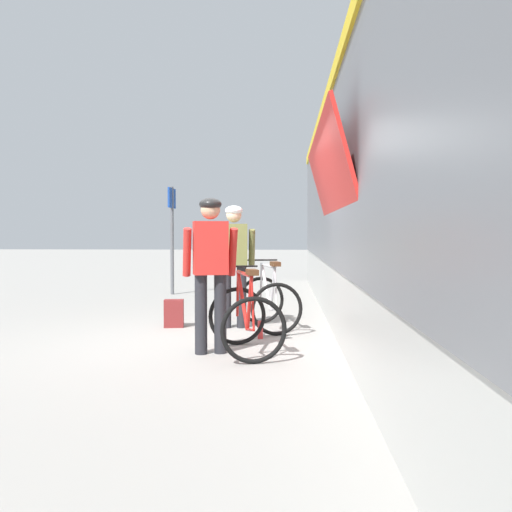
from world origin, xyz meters
TOP-DOWN VIEW (x-y plane):
  - ground_plane at (0.00, 0.00)m, footprint 80.00×80.00m
  - train_car at (3.05, 0.20)m, footprint 3.27×18.20m
  - cyclist_near_in_red at (0.08, -0.60)m, footprint 0.66×0.41m
  - cyclist_far_in_olive at (0.18, 1.16)m, footprint 0.63×0.35m
  - bicycle_near_red at (0.47, -0.59)m, footprint 0.96×1.21m
  - bicycle_far_silver at (0.68, 1.03)m, footprint 0.96×1.21m
  - backpack_on_platform at (-0.70, 1.16)m, footprint 0.30×0.21m
  - water_bottle_near_the_bikes at (0.60, 0.33)m, footprint 0.07×0.07m
  - platform_sign_post at (-1.60, 5.51)m, footprint 0.08×0.70m

SIDE VIEW (x-z plane):
  - ground_plane at x=0.00m, z-range 0.00..0.00m
  - water_bottle_near_the_bikes at x=0.60m, z-range 0.00..0.23m
  - backpack_on_platform at x=-0.70m, z-range 0.00..0.40m
  - bicycle_near_red at x=0.47m, z-range -0.09..0.89m
  - bicycle_far_silver at x=0.68m, z-range -0.09..0.89m
  - cyclist_near_in_red at x=0.08m, z-range 0.17..1.94m
  - cyclist_far_in_olive at x=0.18m, z-range 0.17..1.94m
  - platform_sign_post at x=-1.60m, z-range 0.42..2.82m
  - train_car at x=3.05m, z-range 0.03..3.91m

